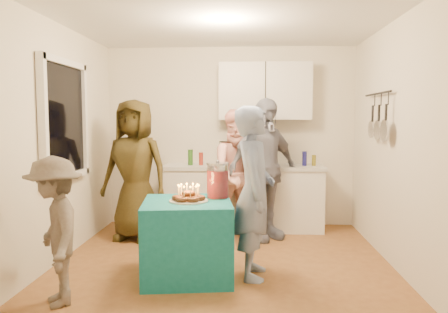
# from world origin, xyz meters

# --- Properties ---
(floor) EXTENTS (4.00, 4.00, 0.00)m
(floor) POSITION_xyz_m (0.00, 0.00, 0.00)
(floor) COLOR brown
(floor) RESTS_ON ground
(ceiling) EXTENTS (4.00, 4.00, 0.00)m
(ceiling) POSITION_xyz_m (0.00, 0.00, 2.60)
(ceiling) COLOR white
(ceiling) RESTS_ON floor
(back_wall) EXTENTS (3.60, 3.60, 0.00)m
(back_wall) POSITION_xyz_m (0.00, 2.00, 1.30)
(back_wall) COLOR silver
(back_wall) RESTS_ON floor
(left_wall) EXTENTS (4.00, 4.00, 0.00)m
(left_wall) POSITION_xyz_m (-1.80, 0.00, 1.30)
(left_wall) COLOR silver
(left_wall) RESTS_ON floor
(right_wall) EXTENTS (4.00, 4.00, 0.00)m
(right_wall) POSITION_xyz_m (1.80, 0.00, 1.30)
(right_wall) COLOR silver
(right_wall) RESTS_ON floor
(window_night) EXTENTS (0.04, 1.00, 1.20)m
(window_night) POSITION_xyz_m (-1.77, 0.30, 1.55)
(window_night) COLOR black
(window_night) RESTS_ON left_wall
(counter) EXTENTS (2.20, 0.58, 0.86)m
(counter) POSITION_xyz_m (0.20, 1.70, 0.43)
(counter) COLOR white
(counter) RESTS_ON floor
(countertop) EXTENTS (2.24, 0.62, 0.05)m
(countertop) POSITION_xyz_m (0.20, 1.70, 0.89)
(countertop) COLOR beige
(countertop) RESTS_ON counter
(upper_cabinet) EXTENTS (1.30, 0.30, 0.80)m
(upper_cabinet) POSITION_xyz_m (0.50, 1.85, 1.95)
(upper_cabinet) COLOR white
(upper_cabinet) RESTS_ON back_wall
(pot_rack) EXTENTS (0.12, 1.00, 0.60)m
(pot_rack) POSITION_xyz_m (1.72, 0.70, 1.60)
(pot_rack) COLOR black
(pot_rack) RESTS_ON right_wall
(microwave) EXTENTS (0.65, 0.49, 0.33)m
(microwave) POSITION_xyz_m (0.17, 1.70, 1.07)
(microwave) COLOR white
(microwave) RESTS_ON countertop
(party_table) EXTENTS (0.95, 0.95, 0.76)m
(party_table) POSITION_xyz_m (-0.33, -0.23, 0.38)
(party_table) COLOR #126B77
(party_table) RESTS_ON floor
(donut_cake) EXTENTS (0.38, 0.38, 0.18)m
(donut_cake) POSITION_xyz_m (-0.31, -0.25, 0.85)
(donut_cake) COLOR #381C0C
(donut_cake) RESTS_ON party_table
(punch_jar) EXTENTS (0.22, 0.22, 0.34)m
(punch_jar) POSITION_xyz_m (-0.04, -0.02, 0.93)
(punch_jar) COLOR red
(punch_jar) RESTS_ON party_table
(man_birthday) EXTENTS (0.42, 0.63, 1.69)m
(man_birthday) POSITION_xyz_m (0.33, -0.18, 0.85)
(man_birthday) COLOR #7E90B7
(man_birthday) RESTS_ON floor
(woman_back_left) EXTENTS (0.98, 0.74, 1.81)m
(woman_back_left) POSITION_xyz_m (-1.19, 1.11, 0.90)
(woman_back_left) COLOR brown
(woman_back_left) RESTS_ON floor
(woman_back_center) EXTENTS (0.95, 0.82, 1.69)m
(woman_back_center) POSITION_xyz_m (0.16, 1.15, 0.84)
(woman_back_center) COLOR #EE807C
(woman_back_center) RESTS_ON floor
(woman_back_right) EXTENTS (1.12, 1.01, 1.83)m
(woman_back_right) POSITION_xyz_m (0.47, 1.18, 0.91)
(woman_back_right) COLOR black
(woman_back_right) RESTS_ON floor
(child_near_left) EXTENTS (0.82, 0.94, 1.26)m
(child_near_left) POSITION_xyz_m (-1.35, -0.93, 0.63)
(child_near_left) COLOR #524941
(child_near_left) RESTS_ON floor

